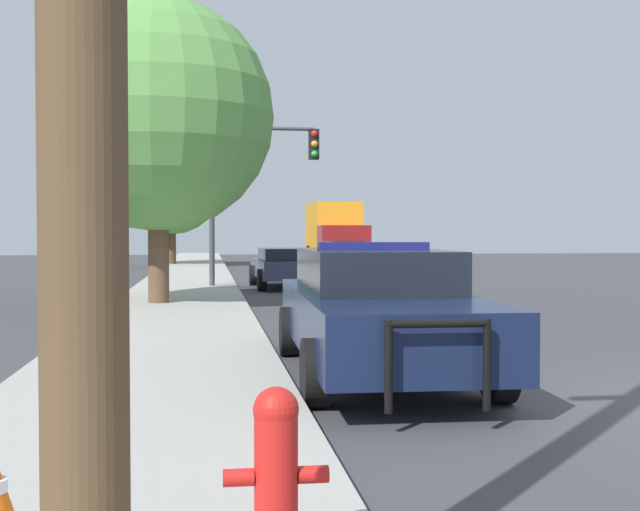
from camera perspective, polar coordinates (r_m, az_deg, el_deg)
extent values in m
cube|color=#A3A099|center=(7.45, -12.82, -10.97)|extent=(3.00, 110.00, 0.13)
cube|color=#141E3D|center=(9.48, 4.08, -4.55)|extent=(2.01, 5.33, 0.66)
cube|color=black|center=(9.69, 3.80, -1.01)|extent=(1.68, 2.79, 0.49)
cylinder|color=black|center=(8.18, 12.60, -7.90)|extent=(0.26, 0.68, 0.67)
cylinder|color=black|center=(7.79, -0.38, -8.35)|extent=(0.26, 0.68, 0.67)
cylinder|color=black|center=(11.29, 7.13, -5.24)|extent=(0.26, 0.68, 0.67)
cylinder|color=black|center=(11.01, -2.21, -5.41)|extent=(0.26, 0.68, 0.67)
cylinder|color=black|center=(6.94, 11.78, -7.62)|extent=(0.07, 0.07, 0.78)
cylinder|color=black|center=(6.72, 4.90, -7.89)|extent=(0.07, 0.07, 0.78)
cylinder|color=black|center=(6.77, 8.40, -4.81)|extent=(0.89, 0.09, 0.07)
cube|color=navy|center=(9.68, 3.81, 0.69)|extent=(1.35, 0.24, 0.09)
cube|color=navy|center=(9.69, 9.57, -4.24)|extent=(0.11, 3.80, 0.18)
cylinder|color=red|center=(3.88, -3.14, -16.39)|extent=(0.20, 0.20, 0.71)
sphere|color=red|center=(3.78, -3.15, -10.90)|extent=(0.21, 0.21, 0.21)
cylinder|color=red|center=(3.85, -5.82, -15.44)|extent=(0.14, 0.08, 0.08)
cylinder|color=red|center=(3.88, -0.49, -15.31)|extent=(0.14, 0.08, 0.08)
cylinder|color=#424247|center=(23.75, -7.71, 3.64)|extent=(0.16, 0.16, 4.79)
cylinder|color=#424247|center=(23.99, -4.07, 9.01)|extent=(3.02, 0.11, 0.11)
cube|color=black|center=(24.09, -0.44, 7.91)|extent=(0.30, 0.24, 0.90)
sphere|color=red|center=(23.99, -0.40, 8.66)|extent=(0.20, 0.20, 0.20)
sphere|color=orange|center=(23.96, -0.40, 7.94)|extent=(0.20, 0.20, 0.20)
sphere|color=green|center=(23.93, -0.40, 7.23)|extent=(0.20, 0.20, 0.20)
cube|color=black|center=(36.38, 1.76, -0.02)|extent=(1.83, 4.33, 0.58)
cube|color=black|center=(36.58, 1.69, 0.75)|extent=(1.53, 2.27, 0.38)
cylinder|color=black|center=(35.28, 3.51, -0.54)|extent=(0.26, 0.70, 0.70)
cylinder|color=black|center=(34.93, 0.86, -0.56)|extent=(0.26, 0.70, 0.70)
cylinder|color=black|center=(37.86, 2.58, -0.39)|extent=(0.26, 0.70, 0.70)
cylinder|color=black|center=(37.54, 0.10, -0.41)|extent=(0.26, 0.70, 0.70)
cube|color=#333856|center=(24.56, -2.52, -0.93)|extent=(1.85, 4.38, 0.53)
cube|color=black|center=(24.32, -2.46, 0.09)|extent=(1.54, 2.30, 0.36)
cylinder|color=black|center=(25.81, -4.75, -1.40)|extent=(0.26, 0.65, 0.64)
cylinder|color=black|center=(26.01, -1.07, -1.38)|extent=(0.26, 0.65, 0.64)
cylinder|color=black|center=(23.14, -4.16, -1.75)|extent=(0.26, 0.65, 0.64)
cylinder|color=black|center=(23.37, -0.06, -1.72)|extent=(0.26, 0.65, 0.64)
cube|color=maroon|center=(40.90, 1.69, 1.05)|extent=(2.52, 2.18, 1.58)
cube|color=orange|center=(44.69, 0.94, 1.91)|extent=(2.57, 5.56, 2.85)
cylinder|color=black|center=(41.33, 3.32, -0.04)|extent=(0.29, 0.96, 0.96)
cylinder|color=black|center=(40.95, -0.03, -0.06)|extent=(0.29, 0.96, 0.96)
cylinder|color=black|center=(45.91, 2.26, 0.13)|extent=(0.29, 0.96, 0.96)
cylinder|color=black|center=(45.57, -0.76, 0.12)|extent=(0.29, 0.96, 0.96)
cylinder|color=brown|center=(18.16, -11.41, 1.02)|extent=(0.46, 0.46, 2.74)
sphere|color=#5B9947|center=(18.35, -11.46, 9.77)|extent=(5.16, 5.16, 5.16)
cylinder|color=#4C3823|center=(40.73, -10.52, 1.26)|extent=(0.45, 0.45, 2.62)
sphere|color=#4C8E38|center=(40.81, -10.54, 5.08)|extent=(5.13, 5.13, 5.13)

